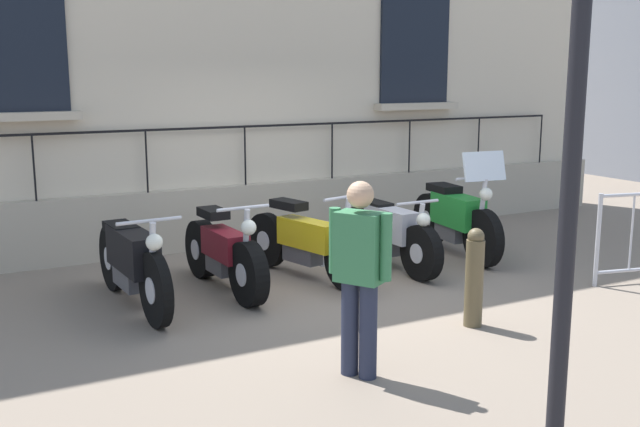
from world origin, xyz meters
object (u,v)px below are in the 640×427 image
at_px(motorcycle_black, 133,262).
at_px(motorcycle_maroon, 224,255).
at_px(motorcycle_silver, 389,234).
at_px(pedestrian_standing, 360,269).
at_px(bollard, 474,277).
at_px(motorcycle_yellow, 306,243).
at_px(motorcycle_green, 456,219).

xyz_separation_m(motorcycle_black, motorcycle_maroon, (-0.11, 1.02, -0.07)).
relative_size(motorcycle_black, motorcycle_maroon, 1.10).
relative_size(motorcycle_silver, pedestrian_standing, 1.27).
xyz_separation_m(motorcycle_black, motorcycle_silver, (-0.07, 3.14, -0.06)).
distance_m(motorcycle_black, motorcycle_maroon, 1.03).
distance_m(motorcycle_black, bollard, 3.38).
distance_m(motorcycle_silver, pedestrian_standing, 3.35).
xyz_separation_m(motorcycle_maroon, motorcycle_yellow, (-0.00, 1.01, 0.02)).
relative_size(motorcycle_black, bollard, 2.27).
distance_m(motorcycle_black, motorcycle_yellow, 2.03).
relative_size(motorcycle_silver, bollard, 2.09).
bearing_deg(motorcycle_silver, bollard, -12.33).
bearing_deg(motorcycle_green, motorcycle_maroon, -88.90).
relative_size(motorcycle_green, pedestrian_standing, 1.29).
xyz_separation_m(motorcycle_yellow, motorcycle_silver, (0.04, 1.11, -0.01)).
xyz_separation_m(motorcycle_maroon, pedestrian_standing, (2.67, 0.10, 0.46)).
bearing_deg(motorcycle_silver, motorcycle_maroon, -91.07).
bearing_deg(motorcycle_black, pedestrian_standing, 23.57).
xyz_separation_m(motorcycle_yellow, pedestrian_standing, (2.68, -0.91, 0.44)).
bearing_deg(pedestrian_standing, bollard, 107.56).
relative_size(motorcycle_yellow, pedestrian_standing, 1.33).
height_order(motorcycle_maroon, motorcycle_silver, motorcycle_maroon).
relative_size(motorcycle_black, motorcycle_yellow, 1.03).
xyz_separation_m(motorcycle_maroon, bollard, (2.18, 1.65, 0.07)).
xyz_separation_m(motorcycle_yellow, bollard, (2.18, 0.65, 0.05)).
bearing_deg(motorcycle_green, motorcycle_yellow, -88.53).
relative_size(motorcycle_black, motorcycle_silver, 1.08).
relative_size(motorcycle_maroon, bollard, 2.06).
bearing_deg(bollard, motorcycle_silver, 167.67).
bearing_deg(motorcycle_green, bollard, -35.00).
relative_size(motorcycle_black, motorcycle_green, 1.07).
bearing_deg(motorcycle_yellow, motorcycle_green, 91.47).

